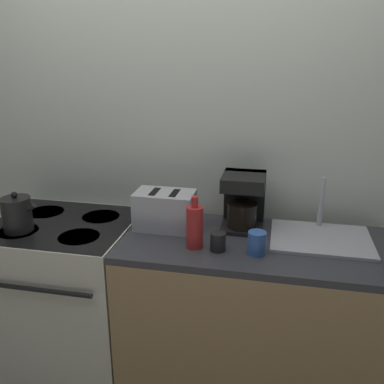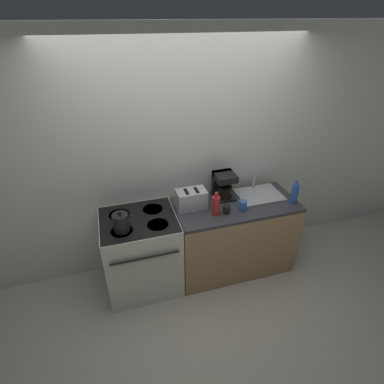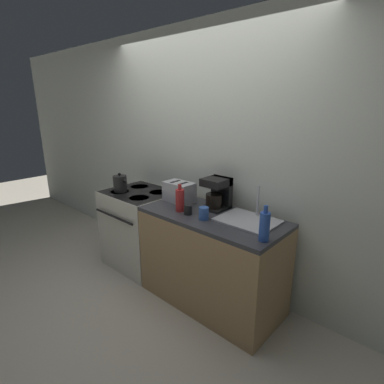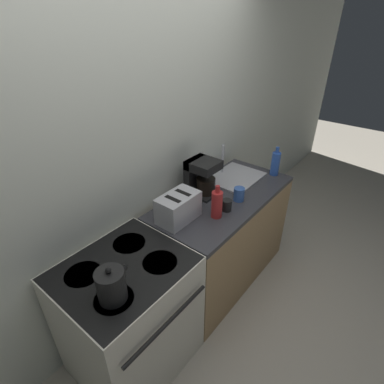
# 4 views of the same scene
# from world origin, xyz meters

# --- Properties ---
(wall_back) EXTENTS (8.00, 0.05, 2.60)m
(wall_back) POSITION_xyz_m (0.00, 0.71, 1.30)
(wall_back) COLOR silver
(wall_back) RESTS_ON ground_plane
(stove) EXTENTS (0.76, 0.69, 0.89)m
(stove) POSITION_xyz_m (-0.58, 0.33, 0.45)
(stove) COLOR silver
(stove) RESTS_ON ground_plane
(counter_block) EXTENTS (1.32, 0.63, 0.89)m
(counter_block) POSITION_xyz_m (0.47, 0.31, 0.44)
(counter_block) COLOR tan
(counter_block) RESTS_ON ground_plane
(kettle) EXTENTS (0.19, 0.15, 0.21)m
(kettle) POSITION_xyz_m (-0.75, 0.20, 0.98)
(kettle) COLOR black
(kettle) RESTS_ON stove
(toaster) EXTENTS (0.31, 0.19, 0.20)m
(toaster) POSITION_xyz_m (-0.01, 0.39, 0.99)
(toaster) COLOR #BCBCC1
(toaster) RESTS_ON counter_block
(coffee_maker) EXTENTS (0.22, 0.23, 0.29)m
(coffee_maker) POSITION_xyz_m (0.39, 0.49, 1.04)
(coffee_maker) COLOR black
(coffee_maker) RESTS_ON counter_block
(sink_tray) EXTENTS (0.49, 0.38, 0.28)m
(sink_tray) POSITION_xyz_m (0.79, 0.41, 0.90)
(sink_tray) COLOR #B7B7BC
(sink_tray) RESTS_ON counter_block
(bottle_red) EXTENTS (0.08, 0.08, 0.26)m
(bottle_red) POSITION_xyz_m (0.19, 0.20, 0.99)
(bottle_red) COLOR #B72828
(bottle_red) RESTS_ON counter_block
(cup_blue) EXTENTS (0.08, 0.08, 0.11)m
(cup_blue) POSITION_xyz_m (0.48, 0.18, 0.94)
(cup_blue) COLOR #3860B2
(cup_blue) RESTS_ON counter_block
(cup_black) EXTENTS (0.07, 0.07, 0.09)m
(cup_black) POSITION_xyz_m (0.30, 0.18, 0.93)
(cup_black) COLOR black
(cup_black) RESTS_ON counter_block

